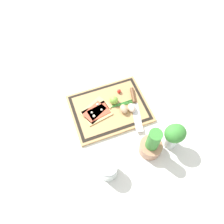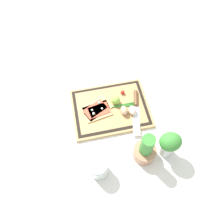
# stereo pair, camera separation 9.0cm
# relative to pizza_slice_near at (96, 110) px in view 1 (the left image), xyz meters

# --- Properties ---
(ground_plane) EXTENTS (6.00, 6.00, 0.00)m
(ground_plane) POSITION_rel_pizza_slice_near_xyz_m (-0.08, 0.01, -0.03)
(ground_plane) COLOR silver
(cutting_board) EXTENTS (0.45, 0.34, 0.02)m
(cutting_board) POSITION_rel_pizza_slice_near_xyz_m (-0.08, 0.01, -0.02)
(cutting_board) COLOR tan
(cutting_board) RESTS_ON ground_plane
(pizza_slice_near) EXTENTS (0.19, 0.17, 0.02)m
(pizza_slice_near) POSITION_rel_pizza_slice_near_xyz_m (0.00, 0.00, 0.00)
(pizza_slice_near) COLOR tan
(pizza_slice_near) RESTS_ON cutting_board
(pizza_slice_far) EXTENTS (0.17, 0.13, 0.02)m
(pizza_slice_far) POSITION_rel_pizza_slice_near_xyz_m (-0.00, 0.02, 0.00)
(pizza_slice_far) COLOR tan
(pizza_slice_far) RESTS_ON cutting_board
(knife) EXTENTS (0.10, 0.29, 0.02)m
(knife) POSITION_rel_pizza_slice_near_xyz_m (-0.23, 0.03, 0.00)
(knife) COLOR silver
(knife) RESTS_ON cutting_board
(egg_brown) EXTENTS (0.04, 0.06, 0.04)m
(egg_brown) POSITION_rel_pizza_slice_near_xyz_m (-0.15, 0.06, 0.02)
(egg_brown) COLOR tan
(egg_brown) RESTS_ON cutting_board
(egg_pink) EXTENTS (0.04, 0.06, 0.04)m
(egg_pink) POSITION_rel_pizza_slice_near_xyz_m (-0.20, 0.07, 0.02)
(egg_pink) COLOR beige
(egg_pink) RESTS_ON cutting_board
(lime) EXTENTS (0.05, 0.05, 0.05)m
(lime) POSITION_rel_pizza_slice_near_xyz_m (-0.12, -0.02, 0.02)
(lime) COLOR #7FB742
(lime) RESTS_ON cutting_board
(cherry_tomato_red) EXTENTS (0.02, 0.02, 0.02)m
(cherry_tomato_red) POSITION_rel_pizza_slice_near_xyz_m (-0.17, -0.07, 0.01)
(cherry_tomato_red) COLOR red
(cherry_tomato_red) RESTS_ON cutting_board
(scallion_bunch) EXTENTS (0.31, 0.05, 0.01)m
(scallion_bunch) POSITION_rel_pizza_slice_near_xyz_m (-0.07, 0.01, -0.00)
(scallion_bunch) COLOR #388433
(scallion_bunch) RESTS_ON cutting_board
(herb_pot) EXTENTS (0.12, 0.12, 0.21)m
(herb_pot) POSITION_rel_pizza_slice_near_xyz_m (-0.19, 0.32, 0.05)
(herb_pot) COLOR #AD7A5B
(herb_pot) RESTS_ON ground_plane
(sauce_jar) EXTENTS (0.09, 0.09, 0.11)m
(sauce_jar) POSITION_rel_pizza_slice_near_xyz_m (0.05, 0.35, 0.02)
(sauce_jar) COLOR silver
(sauce_jar) RESTS_ON ground_plane
(herb_glass) EXTENTS (0.11, 0.10, 0.18)m
(herb_glass) POSITION_rel_pizza_slice_near_xyz_m (-0.31, 0.32, 0.08)
(herb_glass) COLOR silver
(herb_glass) RESTS_ON ground_plane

